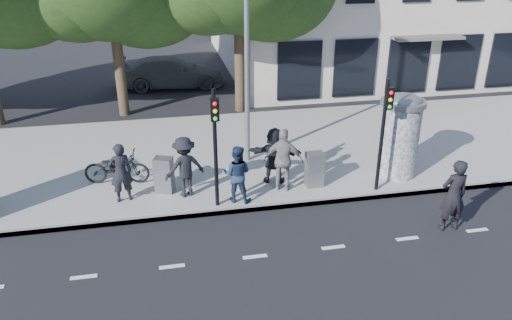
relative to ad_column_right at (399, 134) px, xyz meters
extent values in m
plane|color=black|center=(-5.20, -4.70, -1.54)|extent=(120.00, 120.00, 0.00)
cube|color=gray|center=(-5.20, 2.80, -1.46)|extent=(40.00, 8.00, 0.15)
cube|color=slate|center=(-5.20, -1.15, -1.46)|extent=(40.00, 0.10, 0.16)
cube|color=silver|center=(-5.20, -3.30, -1.53)|extent=(32.00, 0.12, 0.01)
cylinder|color=beige|center=(0.00, 0.00, -0.24)|extent=(1.20, 1.20, 2.30)
cylinder|color=slate|center=(0.00, 0.00, 0.99)|extent=(1.36, 1.36, 0.16)
ellipsoid|color=slate|center=(0.00, 0.00, 1.07)|extent=(1.10, 1.10, 0.38)
cylinder|color=black|center=(-5.80, -0.85, 0.31)|extent=(0.11, 0.11, 3.40)
cube|color=black|center=(-5.80, -1.03, 1.51)|extent=(0.22, 0.14, 0.62)
cylinder|color=black|center=(-1.00, -0.85, 0.31)|extent=(0.11, 0.11, 3.40)
cube|color=black|center=(-1.00, -1.03, 1.51)|extent=(0.22, 0.14, 0.62)
cylinder|color=slate|center=(-4.40, 2.00, 2.61)|extent=(0.16, 0.16, 8.00)
cylinder|color=#38281C|center=(-8.70, 8.00, 0.67)|extent=(0.44, 0.44, 4.41)
cylinder|color=#38281C|center=(-3.70, 7.60, 0.76)|extent=(0.44, 0.44, 4.59)
cube|color=black|center=(6.80, 7.75, 0.06)|extent=(18.00, 0.10, 2.60)
cube|color=#59544C|center=(4.80, 7.40, 1.36)|extent=(3.20, 0.90, 0.12)
cube|color=#194C8C|center=(-2.70, 7.75, 1.66)|extent=(1.60, 0.06, 0.30)
imported|color=black|center=(-8.41, -0.05, -0.51)|extent=(0.73, 0.57, 1.76)
imported|color=#1B2B45|center=(-5.20, -0.70, -0.55)|extent=(0.99, 0.89, 1.68)
imported|color=black|center=(-6.62, -0.08, -0.48)|extent=(1.32, 0.98, 1.82)
imported|color=gray|center=(-3.75, -0.32, -0.42)|extent=(1.29, 1.00, 1.94)
imported|color=black|center=(-3.90, 0.25, -0.51)|extent=(1.74, 1.06, 1.76)
imported|color=black|center=(0.07, -3.07, -0.53)|extent=(0.73, 0.48, 2.01)
imported|color=black|center=(-8.62, 1.10, -0.87)|extent=(1.00, 2.05, 1.03)
cube|color=slate|center=(-7.22, 0.25, -0.84)|extent=(0.62, 0.54, 1.09)
cube|color=slate|center=(-2.77, -0.26, -0.84)|extent=(0.54, 0.40, 1.09)
imported|color=#55585C|center=(-6.47, 11.95, -0.78)|extent=(2.33, 5.29, 1.51)
camera|label=1|loc=(-7.15, -13.15, 5.65)|focal=35.00mm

